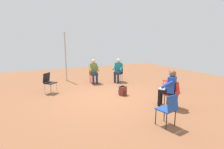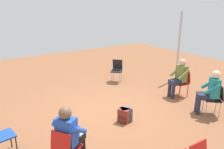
{
  "view_description": "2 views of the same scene",
  "coord_description": "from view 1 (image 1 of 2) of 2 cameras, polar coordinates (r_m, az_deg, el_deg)",
  "views": [
    {
      "loc": [
        2.65,
        5.94,
        2.15
      ],
      "look_at": [
        -0.35,
        -0.19,
        0.84
      ],
      "focal_mm": 28.0,
      "sensor_mm": 36.0,
      "label": 1
    },
    {
      "loc": [
        -4.66,
        3.06,
        2.87
      ],
      "look_at": [
        0.18,
        -0.21,
        0.98
      ],
      "focal_mm": 35.0,
      "sensor_mm": 36.0,
      "label": 2
    }
  ],
  "objects": [
    {
      "name": "person_in_olive",
      "position": [
        9.0,
        -5.93,
        1.47
      ],
      "size": [
        0.55,
        0.56,
        1.24
      ],
      "rotation": [
        0.0,
        0.0,
        -0.16
      ],
      "color": "#23283D",
      "rests_on": "ground"
    },
    {
      "name": "chair_south",
      "position": [
        9.19,
        -6.11,
        0.42
      ],
      "size": [
        0.46,
        0.49,
        0.85
      ],
      "rotation": [
        0.0,
        0.0,
        -0.16
      ],
      "color": "red",
      "rests_on": "ground"
    },
    {
      "name": "backpack_by_empty_chair",
      "position": [
        7.14,
        3.22,
        -5.36
      ],
      "size": [
        0.29,
        0.32,
        0.36
      ],
      "rotation": [
        0.0,
        0.0,
        4.45
      ],
      "color": "#475160",
      "rests_on": "ground"
    },
    {
      "name": "chair_southeast",
      "position": [
        7.75,
        -19.9,
        -2.13
      ],
      "size": [
        0.58,
        0.59,
        0.85
      ],
      "rotation": [
        0.0,
        0.0,
        0.74
      ],
      "color": "black",
      "rests_on": "ground"
    },
    {
      "name": "chair_southwest",
      "position": [
        9.45,
        2.22,
        0.75
      ],
      "size": [
        0.58,
        0.59,
        0.85
      ],
      "rotation": [
        0.0,
        0.0,
        -0.76
      ],
      "color": "black",
      "rests_on": "ground"
    },
    {
      "name": "person_with_laptop",
      "position": [
        6.01,
        18.04,
        -3.73
      ],
      "size": [
        0.63,
        0.64,
        1.24
      ],
      "rotation": [
        0.0,
        0.0,
        -2.57
      ],
      "color": "black",
      "rests_on": "ground"
    },
    {
      "name": "ground_plane",
      "position": [
        6.85,
        -1.97,
        -7.45
      ],
      "size": [
        16.36,
        16.36,
        0.0
      ],
      "primitive_type": "plane",
      "color": "brown"
    },
    {
      "name": "backpack_near_laptop_user",
      "position": [
        7.09,
        3.58,
        -5.5
      ],
      "size": [
        0.34,
        0.31,
        0.36
      ],
      "rotation": [
        0.0,
        0.0,
        0.46
      ],
      "color": "maroon",
      "rests_on": "ground"
    },
    {
      "name": "chair_west",
      "position": [
        8.07,
        18.55,
        -1.55
      ],
      "size": [
        0.45,
        0.42,
        0.85
      ],
      "rotation": [
        0.0,
        0.0,
        -1.62
      ],
      "color": "red",
      "rests_on": "ground"
    },
    {
      "name": "person_in_teal",
      "position": [
        9.26,
        1.95,
        1.79
      ],
      "size": [
        0.63,
        0.63,
        1.24
      ],
      "rotation": [
        0.0,
        0.0,
        -0.76
      ],
      "color": "#23283D",
      "rests_on": "ground"
    },
    {
      "name": "chair_northwest",
      "position": [
        6.02,
        19.51,
        -5.72
      ],
      "size": [
        0.56,
        0.58,
        0.85
      ],
      "rotation": [
        0.0,
        0.0,
        -2.57
      ],
      "color": "red",
      "rests_on": "ground"
    },
    {
      "name": "tent_pole_near",
      "position": [
        9.83,
        -14.91,
        5.62
      ],
      "size": [
        0.07,
        0.07,
        2.63
      ],
      "primitive_type": "cylinder",
      "color": "#B2B2B7",
      "rests_on": "ground"
    },
    {
      "name": "chair_north",
      "position": [
        4.68,
        17.91,
        -10.36
      ],
      "size": [
        0.45,
        0.49,
        0.85
      ],
      "rotation": [
        0.0,
        0.0,
        -3.0
      ],
      "color": "#1E4799",
      "rests_on": "ground"
    }
  ]
}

